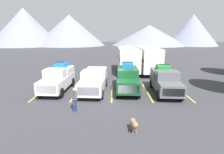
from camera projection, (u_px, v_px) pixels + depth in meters
The scene contains 15 objects.
ground_plane at pixel (112, 95), 15.72m from camera, with size 240.00×240.00×0.00m, color #38383D.
pickup_truck_a at pixel (58, 78), 16.83m from camera, with size 2.24×5.35×2.69m.
pickup_truck_b at pixel (94, 80), 16.65m from camera, with size 2.36×5.83×2.10m.
pickup_truck_c at pixel (128, 78), 16.80m from camera, with size 2.28×5.36×2.68m.
pickup_truck_d at pixel (165, 80), 16.27m from camera, with size 2.31×5.37×2.56m.
lot_stripe_a at pixel (42, 92), 16.75m from camera, with size 0.12×5.50×0.01m, color gold.
lot_stripe_b at pixel (77, 92), 16.72m from camera, with size 0.12×5.50×0.01m, color gold.
lot_stripe_c at pixel (112, 92), 16.68m from camera, with size 0.12×5.50×0.01m, color gold.
lot_stripe_d at pixel (147, 92), 16.65m from camera, with size 0.12×5.50×0.01m, color gold.
lot_stripe_e at pixel (183, 92), 16.61m from camera, with size 0.12×5.50×0.01m, color gold.
camper_trailer_a at pixel (128, 59), 24.80m from camera, with size 2.76×8.91×3.78m.
camper_trailer_b at pixel (147, 58), 24.81m from camera, with size 2.59×9.16×3.82m.
person_a at pixel (75, 98), 12.16m from camera, with size 0.32×0.32×1.73m.
dog at pixel (134, 124), 9.59m from camera, with size 0.36×0.99×0.77m.
mountain_ridge at pixel (93, 30), 86.69m from camera, with size 109.56×39.98×17.54m.
Camera 1 is at (0.19, -14.90, 5.26)m, focal length 28.36 mm.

